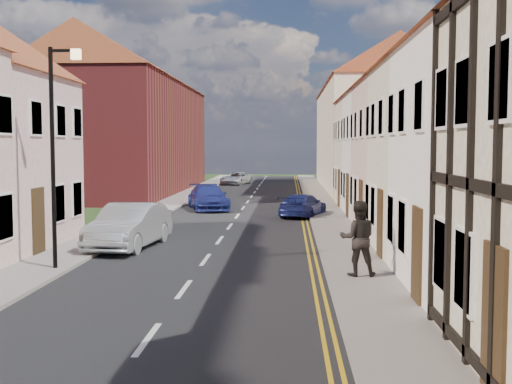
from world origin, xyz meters
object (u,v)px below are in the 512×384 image
car_mid (130,226)px  car_far_b (303,205)px  car_distant (236,178)px  lamppost (56,143)px  car_far (208,197)px  pedestrian_right (358,238)px

car_mid → car_far_b: (6.06, 9.87, -0.20)m
car_mid → car_distant: (0.70, 35.17, -0.20)m
lamppost → car_far: size_ratio=1.30×
car_mid → car_far: (1.02, 13.08, -0.09)m
car_far_b → pedestrian_right: bearing=112.4°
lamppost → pedestrian_right: 8.50m
car_distant → pedestrian_right: pedestrian_right is taller
car_far → pedestrian_right: 18.89m
car_mid → car_far: 13.12m
car_mid → car_far_b: bearing=65.2°
car_far → car_distant: (-0.32, 22.09, -0.11)m
car_distant → car_mid: bearing=-74.9°
car_mid → car_far: bearing=92.3°
car_far_b → car_far: bearing=-14.5°
car_far → pedestrian_right: bearing=-86.0°
car_mid → car_far_b: 11.58m
lamppost → car_far: bearing=83.4°
car_far → car_distant: size_ratio=1.14×
car_far → car_distant: car_far is taller
car_distant → lamppost: bearing=-76.1°
car_far → car_far_b: car_far is taller
car_mid → pedestrian_right: pedestrian_right is taller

